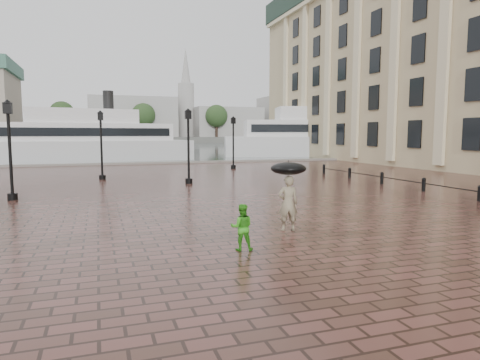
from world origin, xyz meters
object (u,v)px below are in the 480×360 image
object	(u,v)px
adult_pedestrian	(288,203)
ferry_far	(325,136)
street_lamps	(108,144)
child_pedestrian	(242,227)
ferry_near	(83,140)

from	to	relation	value
adult_pedestrian	ferry_far	distance (m)	47.45
street_lamps	ferry_far	world-z (taller)	ferry_far
adult_pedestrian	child_pedestrian	xyz separation A→B (m)	(-2.09, -1.73, -0.25)
child_pedestrian	ferry_near	distance (m)	39.92
child_pedestrian	adult_pedestrian	bearing A→B (deg)	-125.08
ferry_far	adult_pedestrian	bearing A→B (deg)	-106.22
street_lamps	adult_pedestrian	distance (m)	18.01
adult_pedestrian	ferry_far	size ratio (longest dim) A/B	0.06
ferry_near	street_lamps	bearing A→B (deg)	-93.38
street_lamps	ferry_far	xyz separation A→B (m)	(29.29, 23.42, 0.41)
adult_pedestrian	street_lamps	bearing A→B (deg)	-61.58
adult_pedestrian	child_pedestrian	size ratio (longest dim) A/B	1.42
child_pedestrian	ferry_near	bearing A→B (deg)	-67.44
adult_pedestrian	ferry_near	world-z (taller)	ferry_near
street_lamps	child_pedestrian	world-z (taller)	street_lamps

